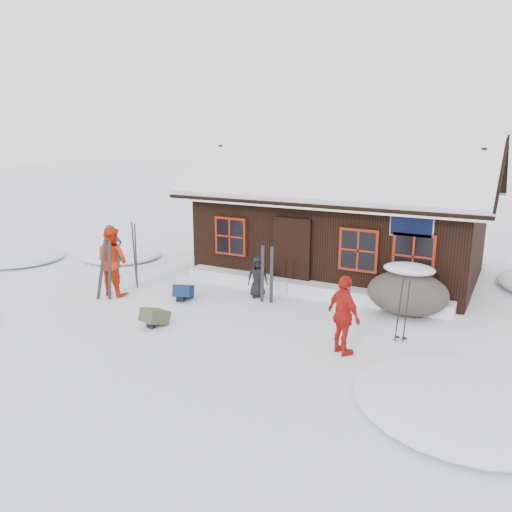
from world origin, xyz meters
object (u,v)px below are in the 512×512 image
Objects in this scene: backpack_blue at (184,294)px; ski_pair_left at (106,271)px; skier_crouched at (258,277)px; ski_poles at (403,311)px; skier_orange_left at (112,261)px; skier_teal at (112,252)px; boulder at (408,292)px; backpack_olive at (155,319)px; skier_orange_right at (344,316)px.

ski_pair_left is at bearing -173.60° from backpack_blue.
ski_pair_left reaches higher than skier_crouched.
skier_orange_left is at bearing -176.62° from ski_poles.
skier_teal is 3.29m from backpack_blue.
skier_teal is 8.68m from boulder.
skier_teal is 2.84× the size of backpack_olive.
ski_pair_left is 2.83× the size of backpack_blue.
ski_poles is 2.38× the size of backpack_blue.
backpack_olive is (-4.93, -3.52, -0.42)m from boulder.
skier_orange_right reaches higher than backpack_olive.
skier_crouched is 1.93× the size of backpack_olive.
backpack_olive is at bearing 43.13° from skier_orange_right.
ski_poles is 5.51m from backpack_olive.
skier_orange_left reaches higher than ski_poles.
backpack_blue is (3.15, -0.70, -0.66)m from skier_teal.
skier_orange_left reaches higher than ski_pair_left.
skier_orange_left reaches higher than backpack_blue.
ski_pair_left is 2.92× the size of backpack_olive.
ski_poles is at bearing -176.72° from skier_orange_left.
skier_crouched is 0.57× the size of boulder.
ski_poles is (7.70, 0.45, -0.28)m from skier_orange_left.
backpack_olive is (2.52, -1.33, -0.79)m from skier_orange_left.
boulder is (8.62, 0.98, -0.24)m from skier_teal.
skier_crouched is at bearing -155.53° from skier_orange_left.
skier_orange_left reaches higher than skier_teal.
backpack_olive is at bearing 152.13° from skier_orange_left.
ski_poles is 5.75m from backpack_blue.
backpack_olive is (-1.09, -2.98, -0.40)m from skier_crouched.
ski_pair_left is at bearing 169.02° from backpack_olive.
skier_orange_left reaches higher than skier_crouched.
skier_teal reaches higher than skier_crouched.
skier_orange_left is at bearing 172.29° from backpack_blue.
skier_crouched is 3.88m from boulder.
ski_poles is at bearing -22.72° from backpack_blue.
skier_orange_left is 3.17× the size of backpack_blue.
boulder is 3.38× the size of backpack_olive.
skier_orange_right is 6.62m from ski_pair_left.
skier_orange_left is 2.96m from backpack_olive.
skier_orange_right is at bearing -126.92° from ski_poles.
skier_teal is at bearing -46.15° from skier_orange_left.
skier_teal is at bearing 21.56° from skier_orange_right.
ski_poles is at bearing -81.67° from boulder.
skier_orange_right is (6.81, -0.73, -0.13)m from skier_orange_left.
skier_orange_right is 2.81× the size of backpack_olive.
backpack_blue is at bearing 179.44° from ski_poles.
backpack_blue is (-5.72, 0.06, -0.51)m from ski_poles.
skier_teal is at bearing 152.01° from skier_crouched.
backpack_blue is at bearing 20.81° from skier_orange_right.
ski_poles reaches higher than backpack_blue.
skier_orange_right is 4.38m from backpack_olive.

